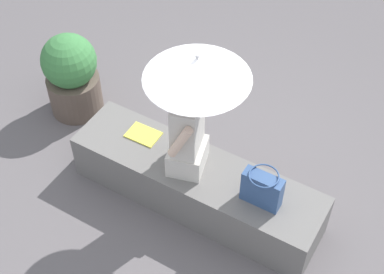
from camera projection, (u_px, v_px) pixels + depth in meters
ground_plane at (196, 200)px, 4.94m from camera, size 14.00×14.00×0.00m
stone_bench at (196, 185)px, 4.78m from camera, size 2.19×0.57×0.45m
person_seated at (187, 132)px, 4.36m from camera, size 0.36×0.51×0.90m
parasol at (197, 68)px, 3.85m from camera, size 0.77×0.77×1.17m
handbag_black at (262, 189)px, 4.27m from camera, size 0.31×0.23×0.32m
magazine at (143, 135)px, 4.87m from camera, size 0.28×0.21×0.01m
planter_near at (72, 75)px, 5.43m from camera, size 0.53×0.53×0.87m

